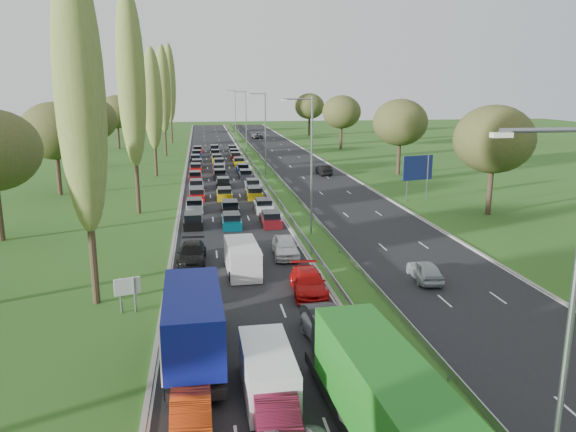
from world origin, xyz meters
TOP-DOWN VIEW (x-y plane):
  - ground at (4.50, 80.00)m, footprint 260.00×260.00m
  - near_carriageway at (-2.25, 82.50)m, footprint 10.50×215.00m
  - far_carriageway at (11.25, 82.50)m, footprint 10.50×215.00m
  - central_reservation at (4.50, 82.50)m, footprint 2.36×215.00m
  - lamp_columns at (4.50, 78.00)m, footprint 0.18×140.18m
  - poplar_row at (-11.50, 68.17)m, footprint 2.80×127.80m
  - woodland_left at (-22.00, 62.63)m, footprint 8.00×166.00m
  - woodland_right at (24.00, 66.67)m, footprint 8.00×153.00m
  - traffic_queue_fill at (-2.27, 77.56)m, footprint 9.07×67.11m
  - near_car_1 at (-5.64, 14.57)m, footprint 1.60×4.44m
  - near_car_2 at (-5.87, 29.10)m, footprint 2.58×4.91m
  - near_car_3 at (-5.86, 36.05)m, footprint 2.21×5.08m
  - near_car_5 at (-2.49, 14.08)m, footprint 1.70×4.80m
  - near_car_8 at (-2.01, 32.85)m, footprint 1.87×4.07m
  - near_car_9 at (1.12, 22.01)m, footprint 1.90×4.74m
  - near_car_10 at (1.40, 20.91)m, footprint 2.90×5.51m
  - near_car_11 at (1.49, 28.55)m, footprint 2.34×5.18m
  - near_car_12 at (1.24, 36.64)m, footprint 2.07×4.74m
  - far_car_0 at (9.73, 29.79)m, footprint 1.92×4.17m
  - far_car_1 at (12.98, 76.44)m, footprint 1.76×4.56m
  - far_car_2 at (9.26, 138.38)m, footprint 2.58×5.31m
  - blue_lorry at (-5.55, 20.52)m, footprint 2.54×9.14m
  - green_lorry at (1.04, 12.26)m, footprint 2.44×13.19m
  - white_van_front at (-2.47, 17.28)m, footprint 2.03×5.18m
  - white_van_rear at (-2.33, 33.47)m, footprint 2.10×5.35m
  - info_sign at (-9.40, 27.19)m, footprint 1.46×0.56m
  - direction_sign at (19.40, 55.94)m, footprint 3.88×1.17m

SIDE VIEW (x-z plane):
  - ground at x=4.50m, z-range 0.00..0.00m
  - near_carriageway at x=-2.25m, z-range -0.02..0.02m
  - far_carriageway at x=11.25m, z-range -0.02..0.02m
  - traffic_queue_fill at x=-2.27m, z-range 0.04..0.84m
  - central_reservation at x=4.50m, z-range 0.39..0.71m
  - near_car_2 at x=-5.87m, z-range 0.02..1.34m
  - near_car_8 at x=-2.01m, z-range 0.02..1.37m
  - far_car_0 at x=9.73m, z-range 0.02..1.40m
  - near_car_3 at x=-5.86m, z-range 0.02..1.47m
  - near_car_1 at x=-5.64m, z-range 0.02..1.48m
  - far_car_2 at x=9.26m, z-range 0.02..1.48m
  - near_car_11 at x=1.49m, z-range 0.02..1.49m
  - near_car_10 at x=1.40m, z-range 0.02..1.50m
  - far_car_1 at x=12.98m, z-range 0.02..1.50m
  - near_car_9 at x=1.12m, z-range 0.02..1.55m
  - near_car_5 at x=-2.49m, z-range 0.02..1.60m
  - near_car_12 at x=1.24m, z-range 0.02..1.61m
  - white_van_front at x=-2.47m, z-range 0.03..2.11m
  - white_van_rear at x=-2.33m, z-range 0.03..2.18m
  - info_sign at x=-9.40m, z-range 0.32..2.42m
  - blue_lorry at x=-5.55m, z-range 0.07..3.93m
  - green_lorry at x=1.04m, z-range 0.16..4.06m
  - direction_sign at x=19.40m, z-range 0.97..6.17m
  - lamp_columns at x=4.50m, z-range 0.00..12.00m
  - woodland_right at x=24.00m, z-range 2.13..13.23m
  - woodland_left at x=-22.00m, z-range 2.13..13.23m
  - poplar_row at x=-11.50m, z-range 1.17..23.61m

